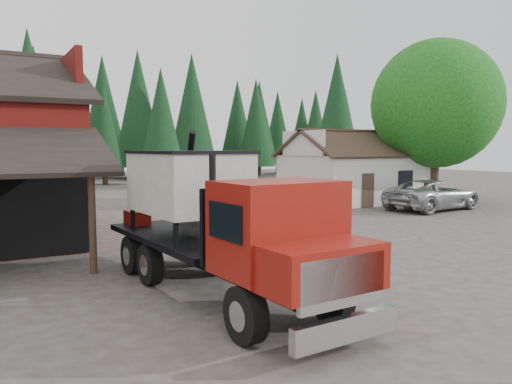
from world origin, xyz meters
TOP-DOWN VIEW (x-y plane):
  - ground at (0.00, 0.00)m, footprint 120.00×120.00m
  - farmhouse at (13.00, 13.00)m, footprint 8.60×6.42m
  - deciduous_tree at (17.01, 9.97)m, footprint 8.00×8.00m
  - conifer_backdrop at (0.00, 42.00)m, footprint 76.00×16.00m
  - near_pine_b at (6.00, 30.00)m, footprint 3.96×3.96m
  - near_pine_c at (22.00, 26.00)m, footprint 4.84×4.84m
  - near_pine_d at (-4.00, 34.00)m, footprint 5.28×5.28m
  - feed_truck at (-3.49, -1.40)m, footprint 2.95×8.79m
  - silver_car at (14.00, 7.42)m, footprint 6.36×3.45m
  - equip_box at (-0.10, -1.08)m, footprint 1.19×1.30m

SIDE VIEW (x-z plane):
  - ground at x=0.00m, z-range 0.00..0.00m
  - conifer_backdrop at x=0.00m, z-range -8.00..8.00m
  - equip_box at x=-0.10m, z-range 0.00..0.60m
  - silver_car at x=14.00m, z-range 0.00..1.69m
  - farmhouse at x=13.00m, z-range -0.66..3.99m
  - feed_truck at x=-3.49m, z-range -0.13..3.79m
  - near_pine_b at x=6.00m, z-range 0.69..11.09m
  - deciduous_tree at x=17.01m, z-range 0.81..11.01m
  - near_pine_c at x=22.00m, z-range 0.69..13.09m
  - near_pine_d at x=-4.00m, z-range 0.69..14.09m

